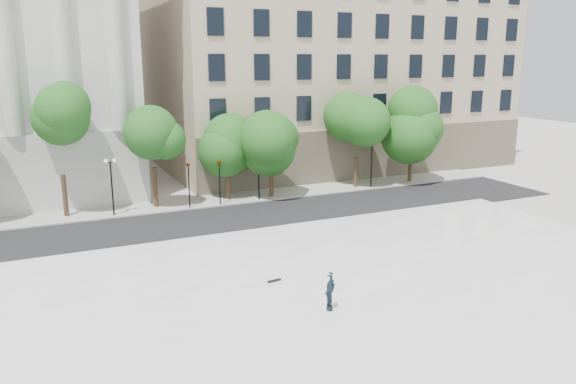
# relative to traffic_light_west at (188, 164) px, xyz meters

# --- Properties ---
(ground) EXTENTS (160.00, 160.00, 0.00)m
(ground) POSITION_rel_traffic_light_west_xyz_m (-0.35, -22.30, -3.60)
(ground) COLOR beige
(ground) RESTS_ON ground
(plaza) EXTENTS (44.00, 22.00, 0.45)m
(plaza) POSITION_rel_traffic_light_west_xyz_m (-0.35, -19.30, -3.38)
(plaza) COLOR white
(plaza) RESTS_ON ground
(street) EXTENTS (60.00, 8.00, 0.02)m
(street) POSITION_rel_traffic_light_west_xyz_m (-0.35, -4.30, -3.59)
(street) COLOR black
(street) RESTS_ON ground
(far_sidewalk) EXTENTS (60.00, 4.00, 0.12)m
(far_sidewalk) POSITION_rel_traffic_light_west_xyz_m (-0.35, 1.70, -3.54)
(far_sidewalk) COLOR #B3B0A6
(far_sidewalk) RESTS_ON ground
(building_east) EXTENTS (36.00, 26.15, 23.00)m
(building_east) POSITION_rel_traffic_light_west_xyz_m (19.65, 16.61, 7.54)
(building_east) COLOR tan
(building_east) RESTS_ON ground
(traffic_light_west) EXTENTS (0.40, 1.55, 4.12)m
(traffic_light_west) POSITION_rel_traffic_light_west_xyz_m (0.00, 0.00, 0.00)
(traffic_light_west) COLOR black
(traffic_light_west) RESTS_ON ground
(traffic_light_east) EXTENTS (0.43, 1.58, 4.13)m
(traffic_light_east) POSITION_rel_traffic_light_west_xyz_m (2.48, 0.00, 0.01)
(traffic_light_east) COLOR black
(traffic_light_east) RESTS_ON ground
(person_lying) EXTENTS (1.69, 1.69, 0.48)m
(person_lying) POSITION_rel_traffic_light_west_xyz_m (0.64, -21.21, -2.91)
(person_lying) COLOR black
(person_lying) RESTS_ON plaza
(skateboard) EXTENTS (0.75, 0.28, 0.08)m
(skateboard) POSITION_rel_traffic_light_west_xyz_m (-0.25, -17.10, -3.11)
(skateboard) COLOR black
(skateboard) RESTS_ON plaza
(street_trees) EXTENTS (45.90, 4.96, 8.01)m
(street_trees) POSITION_rel_traffic_light_west_xyz_m (1.88, 1.17, 1.76)
(street_trees) COLOR #382619
(street_trees) RESTS_ON ground
(lamp_posts) EXTENTS (34.96, 0.28, 4.47)m
(lamp_posts) POSITION_rel_traffic_light_west_xyz_m (-0.12, 0.30, -0.58)
(lamp_posts) COLOR black
(lamp_posts) RESTS_ON ground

